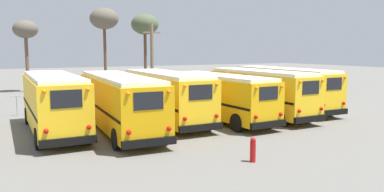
{
  "coord_description": "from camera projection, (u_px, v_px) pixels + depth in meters",
  "views": [
    {
      "loc": [
        -11.18,
        -20.83,
        4.58
      ],
      "look_at": [
        0.0,
        0.25,
        1.63
      ],
      "focal_mm": 35.0,
      "sensor_mm": 36.0,
      "label": 1
    }
  ],
  "objects": [
    {
      "name": "fire_hydrant",
      "position": [
        253.0,
        149.0,
        15.31
      ],
      "size": [
        0.24,
        0.24,
        1.03
      ],
      "color": "#B21414",
      "rests_on": "ground"
    },
    {
      "name": "school_bus_4",
      "position": [
        260.0,
        91.0,
        25.82
      ],
      "size": [
        2.55,
        9.38,
        3.19
      ],
      "color": "yellow",
      "rests_on": "ground"
    },
    {
      "name": "bare_tree_0",
      "position": [
        25.0,
        31.0,
        40.23
      ],
      "size": [
        2.59,
        2.59,
        7.76
      ],
      "color": "brown",
      "rests_on": "ground"
    },
    {
      "name": "school_bus_1",
      "position": [
        119.0,
        101.0,
        21.11
      ],
      "size": [
        3.06,
        10.96,
        3.16
      ],
      "color": "#E5A00C",
      "rests_on": "ground"
    },
    {
      "name": "school_bus_3",
      "position": [
        220.0,
        95.0,
        24.24
      ],
      "size": [
        2.78,
        9.6,
        3.0
      ],
      "color": "#EAAA0F",
      "rests_on": "ground"
    },
    {
      "name": "bare_tree_1",
      "position": [
        145.0,
        26.0,
        41.0
      ],
      "size": [
        3.0,
        3.0,
        8.49
      ],
      "color": "brown",
      "rests_on": "ground"
    },
    {
      "name": "ground_plane",
      "position": [
        194.0,
        122.0,
        24.03
      ],
      "size": [
        160.0,
        160.0,
        0.0
      ],
      "primitive_type": "plane",
      "color": "#66635E"
    },
    {
      "name": "school_bus_5",
      "position": [
        283.0,
        87.0,
        28.67
      ],
      "size": [
        2.75,
        10.21,
        3.2
      ],
      "color": "yellow",
      "rests_on": "ground"
    },
    {
      "name": "utility_pole",
      "position": [
        152.0,
        59.0,
        36.76
      ],
      "size": [
        1.8,
        0.33,
        7.12
      ],
      "color": "#75604C",
      "rests_on": "ground"
    },
    {
      "name": "school_bus_2",
      "position": [
        165.0,
        95.0,
        23.66
      ],
      "size": [
        2.74,
        9.74,
        3.18
      ],
      "color": "yellow",
      "rests_on": "ground"
    },
    {
      "name": "bare_tree_2",
      "position": [
        104.0,
        20.0,
        37.39
      ],
      "size": [
        2.83,
        2.83,
        8.75
      ],
      "color": "brown",
      "rests_on": "ground"
    },
    {
      "name": "school_bus_0",
      "position": [
        53.0,
        101.0,
        20.6
      ],
      "size": [
        2.64,
        9.57,
        3.24
      ],
      "color": "yellow",
      "rests_on": "ground"
    },
    {
      "name": "fence_line",
      "position": [
        150.0,
        94.0,
        30.53
      ],
      "size": [
        24.83,
        0.06,
        1.42
      ],
      "color": "#939399",
      "rests_on": "ground"
    }
  ]
}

